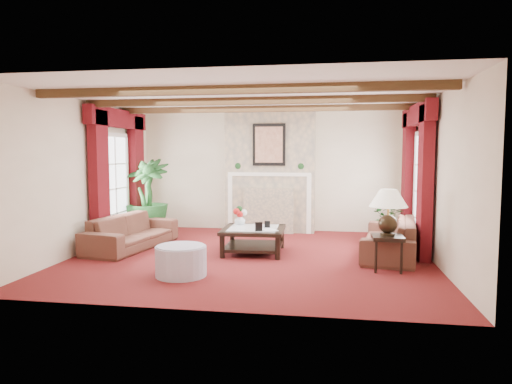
% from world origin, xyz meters
% --- Properties ---
extents(floor, '(6.00, 6.00, 0.00)m').
position_xyz_m(floor, '(0.00, 0.00, 0.00)').
color(floor, '#50120E').
rests_on(floor, ground).
extents(ceiling, '(6.00, 6.00, 0.00)m').
position_xyz_m(ceiling, '(0.00, 0.00, 2.70)').
color(ceiling, white).
rests_on(ceiling, floor).
extents(back_wall, '(6.00, 0.02, 2.70)m').
position_xyz_m(back_wall, '(0.00, 2.75, 1.35)').
color(back_wall, beige).
rests_on(back_wall, ground).
extents(left_wall, '(0.02, 5.50, 2.70)m').
position_xyz_m(left_wall, '(-3.00, 0.00, 1.35)').
color(left_wall, beige).
rests_on(left_wall, ground).
extents(right_wall, '(0.02, 5.50, 2.70)m').
position_xyz_m(right_wall, '(3.00, 0.00, 1.35)').
color(right_wall, beige).
rests_on(right_wall, ground).
extents(ceiling_beams, '(6.00, 3.00, 0.12)m').
position_xyz_m(ceiling_beams, '(0.00, 0.00, 2.64)').
color(ceiling_beams, '#322010').
rests_on(ceiling_beams, ceiling).
extents(fireplace, '(2.00, 0.52, 2.70)m').
position_xyz_m(fireplace, '(0.00, 2.55, 2.70)').
color(fireplace, tan).
rests_on(fireplace, ground).
extents(french_door_left, '(0.10, 1.10, 2.16)m').
position_xyz_m(french_door_left, '(-2.97, 1.00, 2.13)').
color(french_door_left, white).
rests_on(french_door_left, ground).
extents(french_door_right, '(0.10, 1.10, 2.16)m').
position_xyz_m(french_door_right, '(2.97, 1.00, 2.13)').
color(french_door_right, white).
rests_on(french_door_right, ground).
extents(curtains_left, '(0.20, 2.40, 2.55)m').
position_xyz_m(curtains_left, '(-2.86, 1.00, 2.55)').
color(curtains_left, '#4C0A11').
rests_on(curtains_left, ground).
extents(curtains_right, '(0.20, 2.40, 2.55)m').
position_xyz_m(curtains_right, '(2.86, 1.00, 2.55)').
color(curtains_right, '#4C0A11').
rests_on(curtains_right, ground).
extents(sofa_left, '(2.29, 1.28, 0.82)m').
position_xyz_m(sofa_left, '(-2.32, 0.32, 0.41)').
color(sofa_left, '#390F15').
rests_on(sofa_left, ground).
extents(sofa_right, '(2.34, 1.29, 0.84)m').
position_xyz_m(sofa_right, '(2.35, 0.48, 0.42)').
color(sofa_right, '#390F15').
rests_on(sofa_right, ground).
extents(potted_palm, '(0.96, 1.67, 0.92)m').
position_xyz_m(potted_palm, '(-2.55, 1.64, 0.46)').
color(potted_palm, black).
rests_on(potted_palm, ground).
extents(small_plant, '(1.82, 1.82, 0.75)m').
position_xyz_m(small_plant, '(2.57, 1.81, 0.37)').
color(small_plant, black).
rests_on(small_plant, ground).
extents(coffee_table, '(1.11, 1.11, 0.44)m').
position_xyz_m(coffee_table, '(-0.01, 0.28, 0.22)').
color(coffee_table, black).
rests_on(coffee_table, ground).
extents(side_table, '(0.50, 0.50, 0.54)m').
position_xyz_m(side_table, '(2.19, -0.61, 0.27)').
color(side_table, black).
rests_on(side_table, ground).
extents(ottoman, '(0.74, 0.74, 0.43)m').
position_xyz_m(ottoman, '(-0.80, -1.38, 0.22)').
color(ottoman, '#A39EB3').
rests_on(ottoman, ground).
extents(table_lamp, '(0.57, 0.57, 0.72)m').
position_xyz_m(table_lamp, '(2.19, -0.61, 0.90)').
color(table_lamp, black).
rests_on(table_lamp, side_table).
extents(flower_vase, '(0.23, 0.24, 0.20)m').
position_xyz_m(flower_vase, '(-0.31, 0.60, 0.54)').
color(flower_vase, silver).
rests_on(flower_vase, coffee_table).
extents(book, '(0.24, 0.22, 0.30)m').
position_xyz_m(book, '(0.21, -0.02, 0.59)').
color(book, black).
rests_on(book, coffee_table).
extents(photo_frame_a, '(0.13, 0.05, 0.17)m').
position_xyz_m(photo_frame_a, '(0.14, -0.06, 0.52)').
color(photo_frame_a, black).
rests_on(photo_frame_a, coffee_table).
extents(photo_frame_b, '(0.10, 0.02, 0.13)m').
position_xyz_m(photo_frame_b, '(0.23, 0.34, 0.51)').
color(photo_frame_b, black).
rests_on(photo_frame_b, coffee_table).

